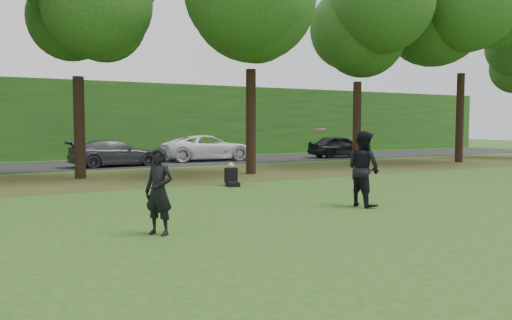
# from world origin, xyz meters

# --- Properties ---
(ground) EXTENTS (120.00, 120.00, 0.00)m
(ground) POSITION_xyz_m (0.00, 0.00, 0.00)
(ground) COLOR #284917
(ground) RESTS_ON ground
(leaf_litter) EXTENTS (60.00, 7.00, 0.01)m
(leaf_litter) POSITION_xyz_m (0.00, 13.00, 0.01)
(leaf_litter) COLOR #483B19
(leaf_litter) RESTS_ON ground
(street) EXTENTS (70.00, 7.00, 0.02)m
(street) POSITION_xyz_m (0.00, 21.00, 0.01)
(street) COLOR black
(street) RESTS_ON ground
(far_hedge) EXTENTS (70.00, 3.00, 5.00)m
(far_hedge) POSITION_xyz_m (0.00, 27.00, 2.50)
(far_hedge) COLOR #1D4C15
(far_hedge) RESTS_ON ground
(player_left) EXTENTS (0.70, 0.75, 1.73)m
(player_left) POSITION_xyz_m (-3.38, 2.25, 0.86)
(player_left) COLOR black
(player_left) RESTS_ON ground
(player_right) EXTENTS (0.81, 1.02, 2.01)m
(player_right) POSITION_xyz_m (2.49, 3.03, 1.00)
(player_right) COLOR black
(player_right) RESTS_ON ground
(parked_cars) EXTENTS (35.52, 4.15, 1.54)m
(parked_cars) POSITION_xyz_m (0.13, 19.89, 0.75)
(parked_cars) COLOR black
(parked_cars) RESTS_ON street
(frisbee) EXTENTS (0.30, 0.30, 0.05)m
(frisbee) POSITION_xyz_m (0.72, 2.56, 2.07)
(frisbee) COLOR #F11484
(frisbee) RESTS_ON ground
(seated_person) EXTENTS (0.55, 0.80, 0.83)m
(seated_person) POSITION_xyz_m (1.36, 8.80, 0.31)
(seated_person) COLOR black
(seated_person) RESTS_ON ground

